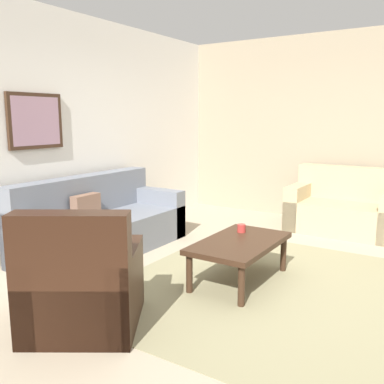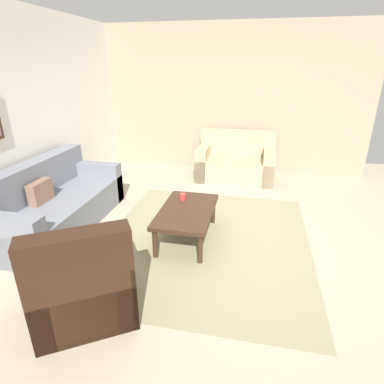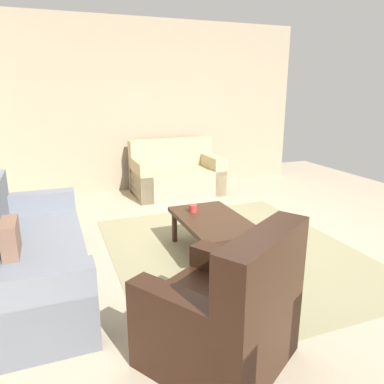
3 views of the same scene
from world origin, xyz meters
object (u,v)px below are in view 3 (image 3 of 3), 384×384
object	(u,v)px
armchair_leather	(228,321)
cup	(193,208)
coffee_table	(213,223)
couch_main	(18,259)
couch_loveseat	(175,175)

from	to	relation	value
armchair_leather	cup	xyz separation A→B (m)	(1.75, -0.45, 0.14)
coffee_table	cup	distance (m)	0.31
couch_main	couch_loveseat	world-z (taller)	same
couch_main	armchair_leather	size ratio (longest dim) A/B	1.90
armchair_leather	coffee_table	distance (m)	1.58
couch_loveseat	cup	bearing A→B (deg)	166.49
coffee_table	cup	size ratio (longest dim) A/B	12.82
couch_loveseat	couch_main	bearing A→B (deg)	137.80
couch_loveseat	armchair_leather	size ratio (longest dim) A/B	1.28
armchair_leather	cup	world-z (taller)	armchair_leather
couch_loveseat	cup	world-z (taller)	couch_loveseat
couch_main	cup	distance (m)	1.77
cup	couch_loveseat	bearing A→B (deg)	-13.51
couch_loveseat	coffee_table	size ratio (longest dim) A/B	1.29
couch_main	armchair_leather	distance (m)	1.93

